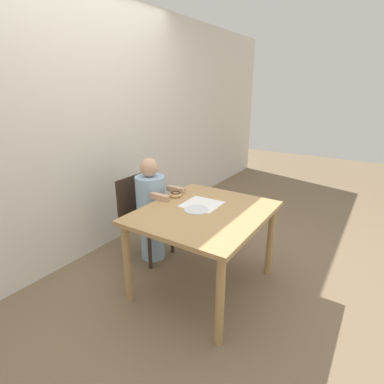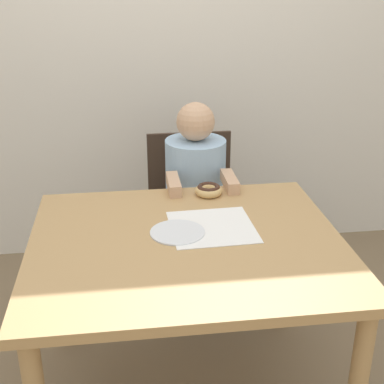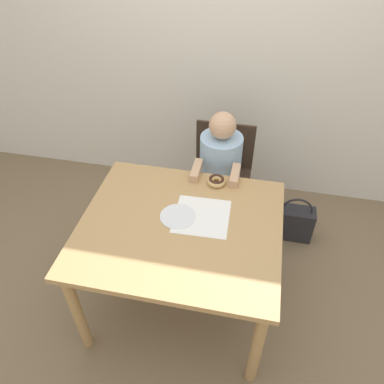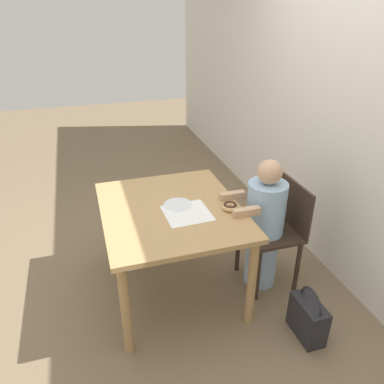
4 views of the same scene
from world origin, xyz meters
name	(u,v)px [view 2 (image 2 of 4)]	position (x,y,z in m)	size (l,w,h in m)	color
wall_back	(156,35)	(0.00, 1.31, 1.25)	(8.00, 0.05, 2.50)	silver
dining_table	(187,263)	(0.00, 0.00, 0.62)	(1.09, 0.94, 0.71)	tan
chair	(192,211)	(0.12, 0.78, 0.45)	(0.42, 0.39, 0.82)	#38281E
child_figure	(195,210)	(0.12, 0.67, 0.51)	(0.29, 0.45, 1.03)	#99BCE0
donut	(209,190)	(0.14, 0.38, 0.73)	(0.11, 0.11, 0.04)	#DBB270
napkin	(212,227)	(0.10, 0.09, 0.71)	(0.31, 0.31, 0.00)	white
handbag	(302,262)	(0.70, 0.73, 0.14)	(0.28, 0.14, 0.38)	#232328
plate	(177,232)	(-0.03, 0.06, 0.71)	(0.20, 0.20, 0.01)	silver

